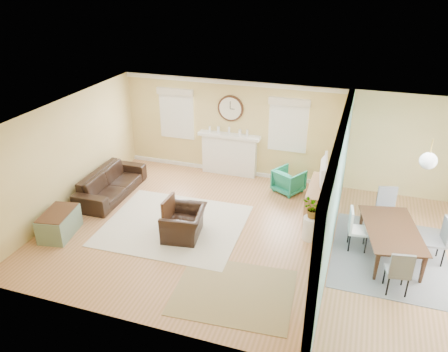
% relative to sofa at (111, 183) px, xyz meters
% --- Properties ---
extents(floor, '(9.00, 9.00, 0.00)m').
position_rel_sofa_xyz_m(floor, '(3.92, -0.74, -0.32)').
color(floor, '#A06D3F').
rests_on(floor, ground).
extents(wall_back, '(9.00, 0.02, 2.60)m').
position_rel_sofa_xyz_m(wall_back, '(3.92, 2.26, 0.98)').
color(wall_back, tan).
rests_on(wall_back, ground).
extents(wall_front, '(9.00, 0.02, 2.60)m').
position_rel_sofa_xyz_m(wall_front, '(3.92, -3.74, 0.98)').
color(wall_front, tan).
rests_on(wall_front, ground).
extents(wall_left, '(0.02, 6.00, 2.60)m').
position_rel_sofa_xyz_m(wall_left, '(-0.58, -0.74, 0.98)').
color(wall_left, tan).
rests_on(wall_left, ground).
extents(ceiling, '(9.00, 6.00, 0.02)m').
position_rel_sofa_xyz_m(ceiling, '(3.92, -0.74, 2.28)').
color(ceiling, white).
rests_on(ceiling, wall_back).
extents(partition, '(0.17, 6.00, 2.60)m').
position_rel_sofa_xyz_m(partition, '(5.43, -0.46, 1.03)').
color(partition, tan).
rests_on(partition, ground).
extents(fireplace, '(1.70, 0.30, 1.17)m').
position_rel_sofa_xyz_m(fireplace, '(2.42, 2.14, 0.27)').
color(fireplace, white).
rests_on(fireplace, ground).
extents(wall_clock, '(0.70, 0.07, 0.70)m').
position_rel_sofa_xyz_m(wall_clock, '(2.42, 2.22, 1.53)').
color(wall_clock, '#49291D').
rests_on(wall_clock, wall_back).
extents(window_left, '(1.05, 0.13, 1.42)m').
position_rel_sofa_xyz_m(window_left, '(0.87, 2.21, 1.34)').
color(window_left, white).
rests_on(window_left, wall_back).
extents(window_right, '(1.05, 0.13, 1.42)m').
position_rel_sofa_xyz_m(window_right, '(3.97, 2.21, 1.34)').
color(window_right, white).
rests_on(window_right, wall_back).
extents(pendant, '(0.30, 0.30, 0.55)m').
position_rel_sofa_xyz_m(pendant, '(6.92, -0.74, 1.88)').
color(pendant, gold).
rests_on(pendant, ceiling).
extents(rug_cream, '(3.10, 2.71, 0.02)m').
position_rel_sofa_xyz_m(rug_cream, '(2.08, -0.84, -0.31)').
color(rug_cream, beige).
rests_on(rug_cream, floor).
extents(rug_jute, '(2.20, 1.85, 0.01)m').
position_rel_sofa_xyz_m(rug_jute, '(3.99, -2.53, -0.32)').
color(rug_jute, '#9E885D').
rests_on(rug_jute, floor).
extents(rug_grey, '(2.19, 2.74, 0.01)m').
position_rel_sofa_xyz_m(rug_grey, '(6.62, -0.52, -0.32)').
color(rug_grey, slate).
rests_on(rug_grey, floor).
extents(sofa, '(0.92, 2.23, 0.65)m').
position_rel_sofa_xyz_m(sofa, '(0.00, 0.00, 0.00)').
color(sofa, black).
rests_on(sofa, floor).
extents(eames_chair, '(0.97, 1.07, 0.62)m').
position_rel_sofa_xyz_m(eames_chair, '(2.46, -1.14, -0.01)').
color(eames_chair, black).
rests_on(eames_chair, floor).
extents(green_chair, '(0.90, 0.91, 0.61)m').
position_rel_sofa_xyz_m(green_chair, '(4.18, 1.58, -0.02)').
color(green_chair, '#0F7A57').
rests_on(green_chair, floor).
extents(trunk, '(0.73, 1.03, 0.55)m').
position_rel_sofa_xyz_m(trunk, '(-0.09, -1.93, -0.05)').
color(trunk, slate).
rests_on(trunk, floor).
extents(credenza, '(0.48, 1.41, 0.80)m').
position_rel_sofa_xyz_m(credenza, '(5.05, 0.55, 0.08)').
color(credenza, '#AA7D4D').
rests_on(credenza, floor).
extents(tv, '(0.28, 1.09, 0.62)m').
position_rel_sofa_xyz_m(tv, '(5.03, 0.55, 0.79)').
color(tv, black).
rests_on(tv, credenza).
extents(garden_stool, '(0.35, 0.35, 0.51)m').
position_rel_sofa_xyz_m(garden_stool, '(5.03, -0.41, -0.07)').
color(garden_stool, white).
rests_on(garden_stool, floor).
extents(potted_plant, '(0.48, 0.50, 0.43)m').
position_rel_sofa_xyz_m(potted_plant, '(5.03, -0.41, 0.40)').
color(potted_plant, '#337F33').
rests_on(potted_plant, garden_stool).
extents(dining_table, '(1.33, 1.94, 0.63)m').
position_rel_sofa_xyz_m(dining_table, '(6.62, -0.52, -0.01)').
color(dining_table, '#49291D').
rests_on(dining_table, floor).
extents(dining_chair_n, '(0.49, 0.49, 0.92)m').
position_rel_sofa_xyz_m(dining_chair_n, '(6.53, 0.54, 0.22)').
color(dining_chair_n, slate).
rests_on(dining_chair_n, floor).
extents(dining_chair_s, '(0.45, 0.45, 0.89)m').
position_rel_sofa_xyz_m(dining_chair_s, '(6.69, -1.60, 0.20)').
color(dining_chair_s, slate).
rests_on(dining_chair_s, floor).
extents(dining_chair_w, '(0.43, 0.43, 0.89)m').
position_rel_sofa_xyz_m(dining_chair_w, '(5.97, -0.46, 0.20)').
color(dining_chair_w, white).
rests_on(dining_chair_w, floor).
extents(dining_chair_e, '(0.48, 0.48, 0.95)m').
position_rel_sofa_xyz_m(dining_chair_e, '(7.37, -0.46, 0.24)').
color(dining_chair_e, slate).
rests_on(dining_chair_e, floor).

